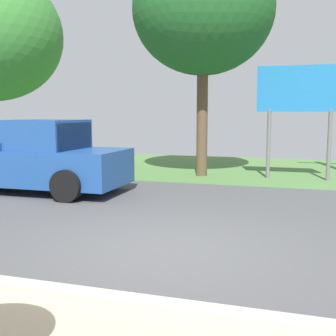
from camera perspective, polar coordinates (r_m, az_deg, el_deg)
The scene contains 4 objects.
ground_plane at distance 9.37m, azimuth 5.36°, elevation -5.60°, with size 40.00×22.00×0.20m.
pickup_truck at distance 11.78m, azimuth -18.09°, elevation 1.25°, with size 5.20×2.28×1.88m.
roadside_billboard at distance 13.77m, azimuth 17.32°, elevation 9.11°, with size 2.60×0.12×3.50m.
tree_center_back at distance 14.38m, azimuth 4.75°, elevation 20.36°, with size 4.51×4.51×7.36m.
Camera 1 is at (1.82, -6.00, 2.04)m, focal length 45.39 mm.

